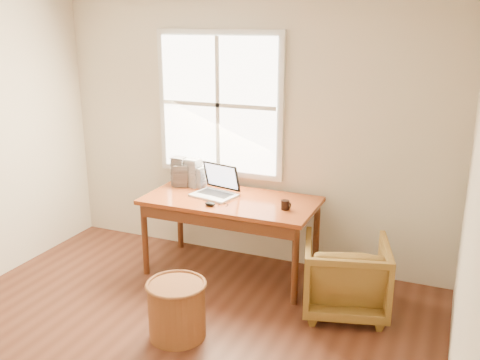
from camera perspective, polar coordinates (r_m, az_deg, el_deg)
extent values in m
cube|color=beige|center=(5.23, 1.02, 5.22)|extent=(4.00, 0.02, 2.60)
cube|color=beige|center=(2.71, 23.47, -7.43)|extent=(0.02, 4.50, 2.60)
cube|color=silver|center=(5.26, -2.19, 8.05)|extent=(1.32, 0.05, 1.42)
cube|color=white|center=(5.24, -2.33, 8.01)|extent=(1.20, 0.02, 1.30)
cube|color=silver|center=(5.23, -2.38, 7.99)|extent=(0.04, 0.02, 1.30)
cube|color=silver|center=(5.23, -2.38, 7.99)|extent=(1.20, 0.02, 0.04)
cube|color=brown|center=(4.97, -0.99, -2.22)|extent=(1.60, 0.80, 0.04)
imported|color=brown|center=(4.56, 11.19, -10.01)|extent=(0.83, 0.84, 0.63)
cylinder|color=brown|center=(4.22, -6.74, -13.63)|extent=(0.55, 0.55, 0.44)
ellipsoid|color=black|center=(4.78, -3.21, -2.57)|extent=(0.12, 0.08, 0.04)
cylinder|color=black|center=(4.69, 4.84, -2.67)|extent=(0.08, 0.08, 0.08)
cube|color=#B0B5BC|center=(5.31, -5.02, 0.79)|extent=(0.16, 0.14, 0.28)
cube|color=#232428|center=(5.33, -6.29, 0.47)|extent=(0.18, 0.17, 0.22)
cube|color=gray|center=(5.36, -6.51, 0.94)|extent=(0.13, 0.11, 0.29)
cube|color=silver|center=(5.32, -4.61, 0.39)|extent=(0.16, 0.15, 0.20)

